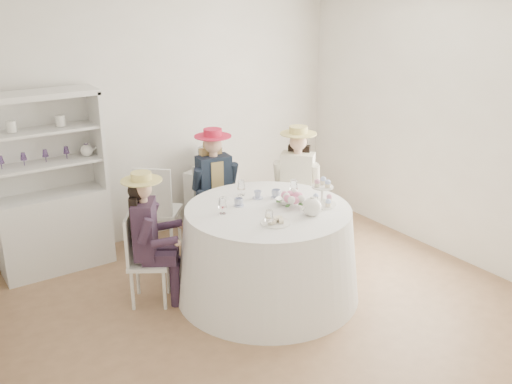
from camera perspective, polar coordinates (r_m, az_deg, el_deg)
ground at (r=5.30m, az=0.62°, el=-11.04°), size 4.50×4.50×0.00m
wall_back at (r=6.44m, az=-9.56°, el=7.30°), size 4.50×0.00×4.50m
wall_front at (r=3.41m, az=20.23°, el=-5.24°), size 4.50×0.00×4.50m
wall_right at (r=6.27m, az=17.97°, el=6.25°), size 0.00×4.50×4.50m
tea_table at (r=5.26m, az=1.19°, el=-6.00°), size 1.69×1.69×0.86m
hutch at (r=6.02m, az=-19.71°, el=-1.57°), size 1.16×0.63×1.81m
side_table at (r=6.72m, az=-4.46°, el=-0.80°), size 0.60×0.60×0.71m
hatbox at (r=6.56m, az=-4.58°, el=3.26°), size 0.36×0.36×0.28m
guest_left at (r=5.10m, az=-10.80°, el=-3.87°), size 0.53×0.50×1.24m
guest_mid at (r=6.01m, az=-4.15°, el=0.81°), size 0.50×0.52×1.36m
guest_right at (r=6.09m, az=4.10°, el=1.09°), size 0.58×0.57×1.36m
spare_chair at (r=6.08m, az=-9.85°, el=-1.54°), size 0.58×0.58×0.99m
teacup_a at (r=5.13m, az=-1.74°, el=-1.06°), size 0.10×0.10×0.07m
teacup_b at (r=5.31m, az=0.18°, el=-0.30°), size 0.09×0.09×0.07m
teacup_c at (r=5.33m, az=2.03°, el=-0.21°), size 0.11×0.11×0.07m
flower_bowl at (r=5.18m, az=3.07°, el=-0.98°), size 0.24×0.24×0.05m
flower_arrangement at (r=5.10m, az=3.55°, el=-0.54°), size 0.19×0.19×0.07m
table_teapot at (r=4.94m, az=5.63°, el=-1.49°), size 0.23×0.17×0.17m
sandwich_plate at (r=4.77m, az=1.97°, el=-2.99°), size 0.25×0.25×0.06m
cupcake_stand at (r=5.17m, az=6.63°, el=-0.36°), size 0.26×0.26×0.24m
stemware_set at (r=5.06m, az=1.23°, el=-0.84°), size 0.88×0.85×0.15m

